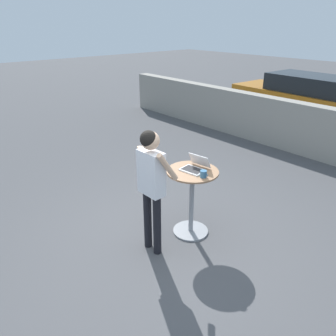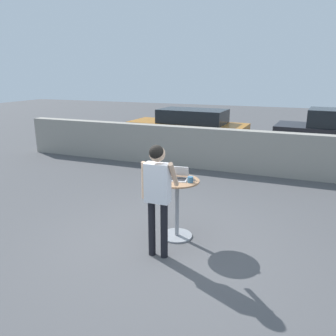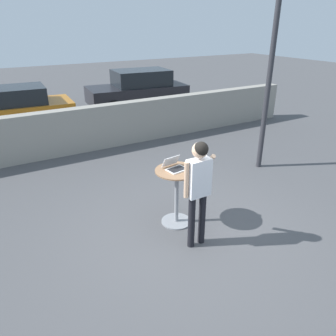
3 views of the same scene
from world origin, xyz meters
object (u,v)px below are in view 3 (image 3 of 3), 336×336
at_px(laptop, 175,167).
at_px(standing_person, 198,182).
at_px(parked_car_further_down, 138,89).
at_px(street_lamp, 275,30).
at_px(cafe_table, 177,190).
at_px(coffee_mug, 190,165).

height_order(laptop, standing_person, standing_person).
relative_size(standing_person, parked_car_further_down, 0.43).
bearing_deg(standing_person, street_lamp, 29.82).
height_order(cafe_table, street_lamp, street_lamp).
distance_m(parked_car_further_down, street_lamp, 7.33).
xyz_separation_m(cafe_table, street_lamp, (3.06, 1.09, 2.48)).
distance_m(laptop, street_lamp, 3.83).
relative_size(laptop, parked_car_further_down, 0.09).
bearing_deg(parked_car_further_down, standing_person, -109.73).
distance_m(coffee_mug, street_lamp, 3.66).
xyz_separation_m(coffee_mug, parked_car_further_down, (2.83, 8.06, -0.31)).
distance_m(cafe_table, street_lamp, 4.09).
height_order(laptop, street_lamp, street_lamp).
height_order(cafe_table, coffee_mug, coffee_mug).
xyz_separation_m(cafe_table, standing_person, (-0.05, -0.70, 0.48)).
relative_size(coffee_mug, standing_person, 0.07).
xyz_separation_m(parked_car_further_down, street_lamp, (-0.02, -6.94, 2.36)).
relative_size(cafe_table, standing_person, 0.58).
xyz_separation_m(cafe_table, parked_car_further_down, (3.07, 8.02, 0.12)).
bearing_deg(parked_car_further_down, coffee_mug, -109.37).
bearing_deg(parked_car_further_down, street_lamp, -90.12).
bearing_deg(standing_person, cafe_table, 85.58).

